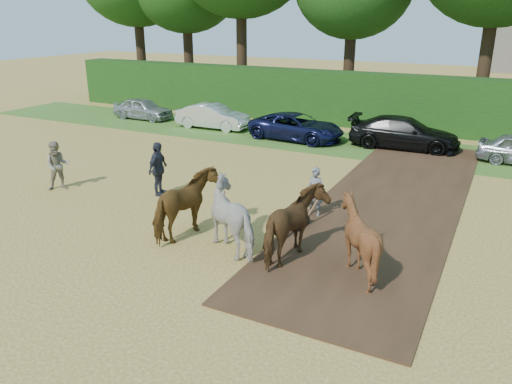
{
  "coord_description": "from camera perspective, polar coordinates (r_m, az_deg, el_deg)",
  "views": [
    {
      "loc": [
        4.65,
        -9.41,
        6.04
      ],
      "look_at": [
        -1.3,
        2.19,
        1.4
      ],
      "focal_mm": 35.0,
      "sensor_mm": 36.0,
      "label": 1
    }
  ],
  "objects": [
    {
      "name": "parked_cars",
      "position": [
        24.28,
        18.67,
        5.83
      ],
      "size": [
        35.59,
        3.37,
        1.49
      ],
      "color": "#A3A6AA",
      "rests_on": "ground"
    },
    {
      "name": "grass_verge",
      "position": [
        24.62,
        15.44,
        4.72
      ],
      "size": [
        50.0,
        5.0,
        0.03
      ],
      "primitive_type": "cube",
      "color": "#38601E",
      "rests_on": "ground"
    },
    {
      "name": "earth_strip",
      "position": [
        17.76,
        15.28,
        -0.93
      ],
      "size": [
        4.5,
        17.0,
        0.05
      ],
      "primitive_type": "cube",
      "color": "#472D1C",
      "rests_on": "ground"
    },
    {
      "name": "plough_team",
      "position": [
        13.11,
        1.35,
        -3.24
      ],
      "size": [
        6.38,
        4.48,
        1.92
      ],
      "color": "brown",
      "rests_on": "ground"
    },
    {
      "name": "hedgerow",
      "position": [
        28.66,
        17.68,
        9.58
      ],
      "size": [
        46.0,
        1.6,
        3.0
      ],
      "primitive_type": "cube",
      "color": "#14380F",
      "rests_on": "ground"
    },
    {
      "name": "ground",
      "position": [
        12.11,
        0.74,
        -10.33
      ],
      "size": [
        120.0,
        120.0,
        0.0
      ],
      "primitive_type": "plane",
      "color": "gold",
      "rests_on": "ground"
    },
    {
      "name": "spectator_far",
      "position": [
        17.76,
        -11.13,
        2.59
      ],
      "size": [
        0.62,
        1.18,
        1.92
      ],
      "primitive_type": "imported",
      "rotation": [
        0.0,
        0.0,
        1.71
      ],
      "color": "#252832",
      "rests_on": "ground"
    },
    {
      "name": "spectator_near",
      "position": [
        19.42,
        -21.72,
        2.81
      ],
      "size": [
        1.09,
        1.09,
        1.79
      ],
      "primitive_type": "imported",
      "rotation": [
        0.0,
        0.0,
        0.79
      ],
      "color": "tan",
      "rests_on": "ground"
    }
  ]
}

